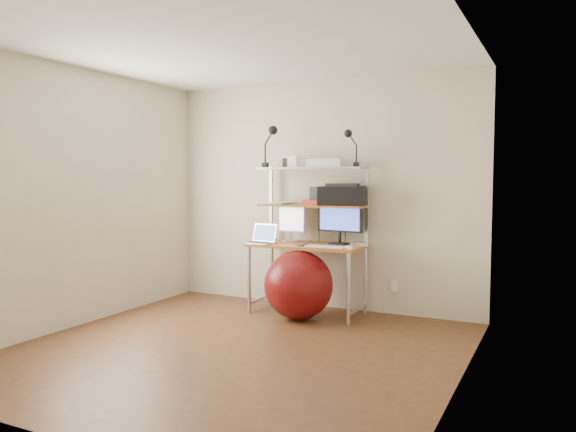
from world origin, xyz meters
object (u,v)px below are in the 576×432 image
Objects in this scene: monitor_silver at (292,222)px; monitor_black at (340,220)px; laptop at (262,239)px; printer at (342,195)px; exercise_ball at (299,285)px.

monitor_black reaches higher than monitor_silver.
monitor_black is (0.56, 0.00, 0.05)m from monitor_silver.
laptop is 0.60× the size of printer.
monitor_silver is at bearing 123.84° from exercise_ball.
monitor_silver is 0.39m from laptop.
printer reaches higher than exercise_ball.
laptop is 0.97m from printer.
exercise_ball is (-0.28, -0.41, -0.65)m from monitor_black.
printer is (0.02, 0.02, 0.26)m from monitor_black.
laptop is at bearing 165.38° from exercise_ball.
laptop is 0.47× the size of exercise_ball.
printer is at bearing 17.20° from monitor_silver.
printer is at bearing 29.50° from laptop.
monitor_black reaches higher than exercise_ball.
exercise_ball is at bearing -40.85° from monitor_silver.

